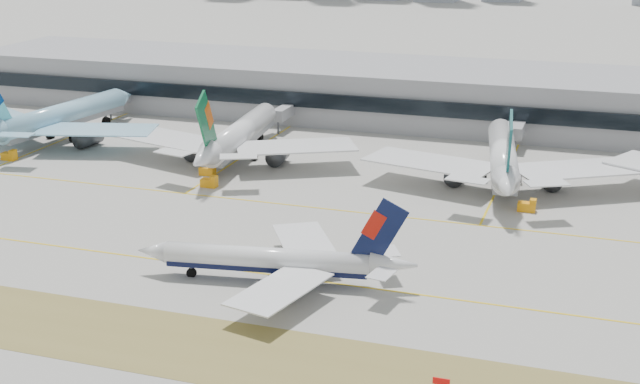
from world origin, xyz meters
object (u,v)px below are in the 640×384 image
(taxiing_airliner, at_px, (277,261))
(widebody_eva, at_px, (238,137))
(widebody_korean, at_px, (57,118))
(terminal, at_px, (429,94))
(widebody_cathay, at_px, (503,159))

(taxiing_airliner, relative_size, widebody_eva, 0.76)
(widebody_korean, xyz_separation_m, widebody_eva, (51.65, -2.24, -0.23))
(terminal, bearing_deg, taxiing_airliner, -89.49)
(widebody_cathay, height_order, terminal, widebody_cathay)
(widebody_korean, distance_m, terminal, 101.85)
(widebody_eva, bearing_deg, widebody_cathay, -95.30)
(taxiing_airliner, distance_m, widebody_korean, 110.18)
(widebody_cathay, distance_m, terminal, 63.35)
(widebody_korean, height_order, widebody_eva, widebody_korean)
(widebody_eva, relative_size, widebody_cathay, 0.99)
(widebody_korean, bearing_deg, widebody_cathay, -84.22)
(widebody_eva, bearing_deg, taxiing_airliner, -157.29)
(widebody_korean, bearing_deg, widebody_eva, -85.78)
(widebody_cathay, bearing_deg, terminal, 17.60)
(taxiing_airliner, bearing_deg, terminal, -98.30)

